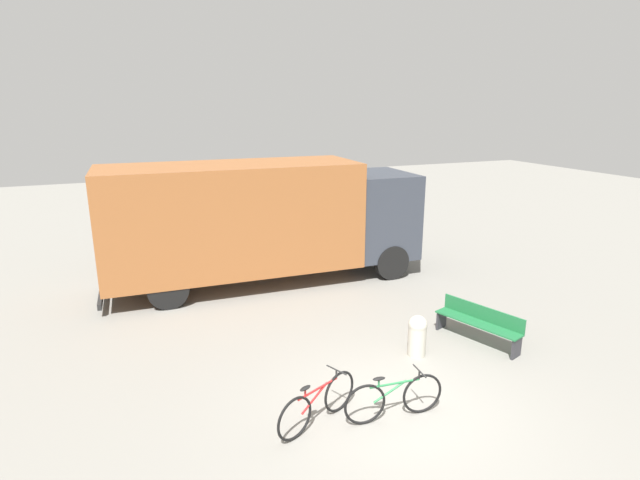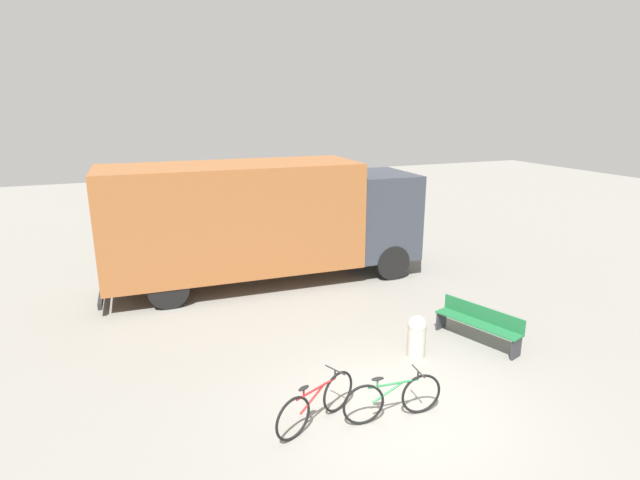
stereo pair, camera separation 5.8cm
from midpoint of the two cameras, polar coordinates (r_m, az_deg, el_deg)
The scene contains 6 objects.
ground_plane at distance 9.17m, azimuth 8.87°, elevation -18.80°, with size 60.00×60.00×0.00m, color gray.
delivery_truck at distance 14.44m, azimuth -6.84°, elevation 2.58°, with size 9.18×2.83×3.51m.
park_bench at distance 11.68m, azimuth 17.60°, elevation -8.89°, with size 1.01×2.00×0.80m.
bicycle_near at distance 8.57m, azimuth -0.46°, elevation -18.17°, with size 1.64×0.77×0.82m.
bicycle_middle at distance 8.79m, azimuth 8.25°, elevation -17.42°, with size 1.78×0.44×0.82m.
bollard_near_bench at distance 10.75m, azimuth 10.90°, elevation -10.51°, with size 0.40×0.40×0.89m.
Camera 1 is at (-4.11, -6.40, 5.13)m, focal length 28.00 mm.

